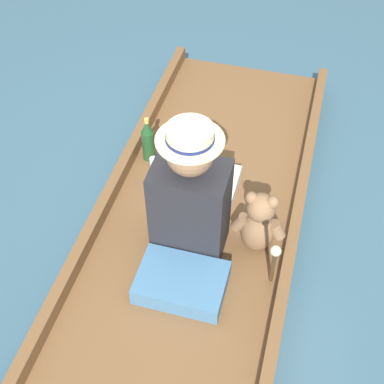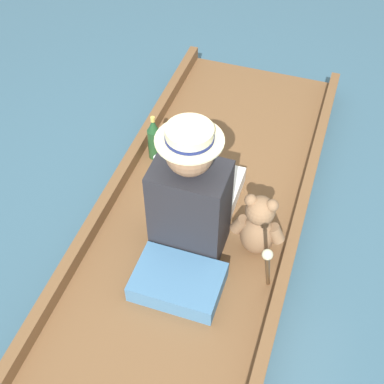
{
  "view_description": "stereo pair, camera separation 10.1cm",
  "coord_description": "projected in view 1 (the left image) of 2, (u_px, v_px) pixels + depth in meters",
  "views": [
    {
      "loc": [
        0.47,
        -1.83,
        2.46
      ],
      "look_at": [
        -0.0,
        -0.09,
        0.48
      ],
      "focal_mm": 50.0,
      "sensor_mm": 36.0,
      "label": 1
    },
    {
      "loc": [
        0.57,
        -1.8,
        2.46
      ],
      "look_at": [
        -0.0,
        -0.09,
        0.48
      ],
      "focal_mm": 50.0,
      "sensor_mm": 36.0,
      "label": 2
    }
  ],
  "objects": [
    {
      "name": "seated_person",
      "position": [
        193.0,
        195.0,
        2.72
      ],
      "size": [
        0.38,
        0.7,
        0.82
      ],
      "rotation": [
        0.0,
        0.0,
        0.12
      ],
      "color": "white",
      "rests_on": "punt_boat"
    },
    {
      "name": "walking_cane",
      "position": [
        273.0,
        264.0,
        2.32
      ],
      "size": [
        0.04,
        0.36,
        0.71
      ],
      "color": "brown",
      "rests_on": "punt_boat"
    },
    {
      "name": "punt_boat",
      "position": [
        196.0,
        230.0,
        3.04
      ],
      "size": [
        1.13,
        3.13,
        0.21
      ],
      "color": "brown",
      "rests_on": "ground_plane"
    },
    {
      "name": "seat_cushion",
      "position": [
        182.0,
        282.0,
        2.68
      ],
      "size": [
        0.44,
        0.31,
        0.11
      ],
      "color": "teal",
      "rests_on": "punt_boat"
    },
    {
      "name": "teddy_bear",
      "position": [
        259.0,
        224.0,
        2.76
      ],
      "size": [
        0.29,
        0.17,
        0.42
      ],
      "color": "#846042",
      "rests_on": "punt_boat"
    },
    {
      "name": "champagne_bottle",
      "position": [
        148.0,
        140.0,
        3.26
      ],
      "size": [
        0.08,
        0.08,
        0.31
      ],
      "color": "#1E4723",
      "rests_on": "punt_boat"
    },
    {
      "name": "ground_plane",
      "position": [
        196.0,
        237.0,
        3.09
      ],
      "size": [
        16.0,
        16.0,
        0.0
      ],
      "primitive_type": "plane",
      "color": "#385B70"
    },
    {
      "name": "wine_glass",
      "position": [
        154.0,
        169.0,
        3.11
      ],
      "size": [
        0.08,
        0.08,
        0.22
      ],
      "color": "silver",
      "rests_on": "punt_boat"
    }
  ]
}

